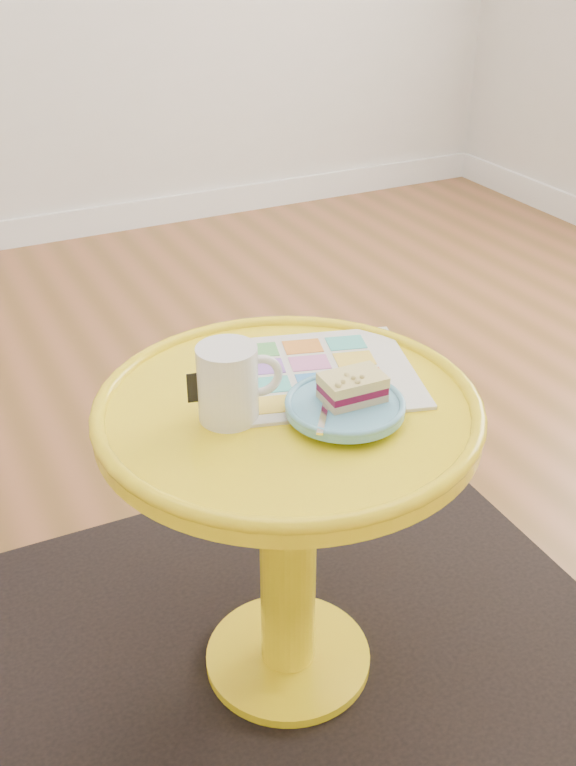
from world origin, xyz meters
name	(u,v)px	position (x,y,z in m)	size (l,w,h in m)	color
floor	(296,486)	(0.00, 0.00, 0.00)	(4.00, 4.00, 0.00)	brown
rug	(288,661)	(-0.27, -0.49, 0.00)	(1.30, 1.10, 0.01)	black
side_table	(288,488)	(-0.27, -0.49, 0.42)	(0.61, 0.61, 0.58)	yellow
newspaper	(313,373)	(-0.19, -0.43, 0.59)	(0.34, 0.29, 0.01)	silver
mug	(229,381)	(-0.37, -0.49, 0.65)	(0.13, 0.09, 0.12)	white
plate	(345,407)	(-0.21, -0.57, 0.60)	(0.18, 0.18, 0.02)	#60A9CB
cake_slice	(352,387)	(-0.19, -0.56, 0.63)	(0.10, 0.07, 0.04)	#D3BC8C
fork	(326,406)	(-0.24, -0.57, 0.61)	(0.09, 0.13, 0.00)	silver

